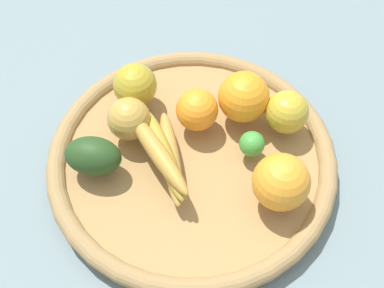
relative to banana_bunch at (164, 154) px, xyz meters
name	(u,v)px	position (x,y,z in m)	size (l,w,h in m)	color
ground_plane	(192,166)	(-0.02, -0.04, -0.07)	(2.40, 2.40, 0.00)	slate
basket	(192,159)	(-0.02, -0.04, -0.05)	(0.46, 0.46, 0.04)	#A17B48
banana_bunch	(164,154)	(0.00, 0.00, 0.00)	(0.17, 0.14, 0.05)	#B5893C
orange_2	(281,182)	(-0.17, -0.06, 0.02)	(0.08, 0.08, 0.08)	orange
apple_0	(129,119)	(0.08, -0.01, 0.01)	(0.07, 0.07, 0.07)	#B68E3C
lime_0	(252,144)	(-0.09, -0.10, -0.01)	(0.04, 0.04, 0.04)	green
avocado	(93,156)	(0.08, 0.07, 0.00)	(0.09, 0.06, 0.06)	#23401A
orange_0	(197,110)	(0.01, -0.09, 0.01)	(0.07, 0.07, 0.07)	orange
orange_1	(244,97)	(-0.04, -0.16, 0.02)	(0.08, 0.08, 0.08)	orange
apple_2	(135,85)	(0.12, -0.07, 0.01)	(0.07, 0.07, 0.07)	#A89326
apple_1	(287,112)	(-0.10, -0.18, 0.01)	(0.07, 0.07, 0.07)	gold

